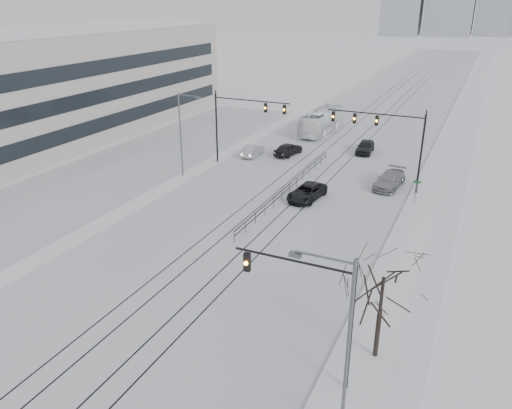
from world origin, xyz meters
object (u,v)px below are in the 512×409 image
at_px(sedan_nb_front, 307,192).
at_px(box_truck, 322,122).
at_px(sedan_sb_outer, 253,151).
at_px(sedan_nb_far, 365,147).
at_px(sedan_sb_inner, 288,149).
at_px(sedan_nb_right, 390,180).
at_px(bare_tree, 383,286).
at_px(traffic_mast_near, 319,304).

relative_size(sedan_nb_front, box_truck, 0.44).
xyz_separation_m(sedan_sb_outer, sedan_nb_far, (12.17, 7.15, 0.11)).
distance_m(sedan_sb_inner, sedan_sb_outer, 4.40).
bearing_deg(sedan_nb_right, bare_tree, -74.53).
bearing_deg(sedan_nb_front, box_truck, 111.78).
bearing_deg(bare_tree, sedan_nb_right, 99.54).
xyz_separation_m(traffic_mast_near, sedan_nb_far, (-7.28, 40.91, -3.77)).
bearing_deg(sedan_sb_outer, sedan_nb_far, -150.37).
distance_m(traffic_mast_near, bare_tree, 3.85).
relative_size(sedan_sb_inner, sedan_sb_outer, 1.10).
bearing_deg(traffic_mast_near, sedan_nb_right, 94.01).
bearing_deg(traffic_mast_near, sedan_nb_front, 110.52).
xyz_separation_m(sedan_nb_front, box_truck, (-6.72, 25.14, 0.90)).
relative_size(bare_tree, sedan_sb_inner, 1.34).
bearing_deg(sedan_nb_far, box_truck, 133.88).
relative_size(traffic_mast_near, sedan_nb_far, 1.50).
height_order(bare_tree, box_truck, bare_tree).
bearing_deg(sedan_nb_right, sedan_sb_outer, 173.05).
bearing_deg(sedan_sb_inner, traffic_mast_near, 124.46).
xyz_separation_m(bare_tree, sedan_nb_front, (-11.07, 20.12, -3.78)).
bearing_deg(sedan_nb_far, sedan_nb_right, -68.84).
relative_size(sedan_sb_inner, sedan_nb_far, 0.97).
height_order(traffic_mast_near, sedan_sb_inner, traffic_mast_near).
distance_m(bare_tree, sedan_nb_right, 27.42).
bearing_deg(sedan_sb_inner, sedan_nb_far, -138.27).
xyz_separation_m(sedan_sb_inner, sedan_sb_outer, (-3.82, -2.18, -0.09)).
relative_size(traffic_mast_near, box_truck, 0.60).
bearing_deg(sedan_nb_front, sedan_nb_right, 52.28).
bearing_deg(sedan_sb_inner, box_truck, -80.21).
height_order(bare_tree, sedan_sb_inner, bare_tree).
distance_m(sedan_sb_inner, box_truck, 12.36).
bearing_deg(sedan_sb_inner, sedan_nb_right, 166.54).
bearing_deg(sedan_sb_inner, sedan_nb_front, 129.51).
distance_m(sedan_sb_outer, sedan_nb_front, 15.15).
xyz_separation_m(sedan_sb_inner, box_truck, (0.25, 12.32, 0.84)).
distance_m(bare_tree, sedan_nb_front, 23.27).
height_order(traffic_mast_near, bare_tree, traffic_mast_near).
xyz_separation_m(bare_tree, box_truck, (-17.78, 45.26, -2.87)).
bearing_deg(box_truck, traffic_mast_near, 110.06).
bearing_deg(sedan_sb_outer, traffic_mast_near, 119.13).
distance_m(bare_tree, sedan_sb_inner, 37.74).
bearing_deg(box_truck, bare_tree, 113.85).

